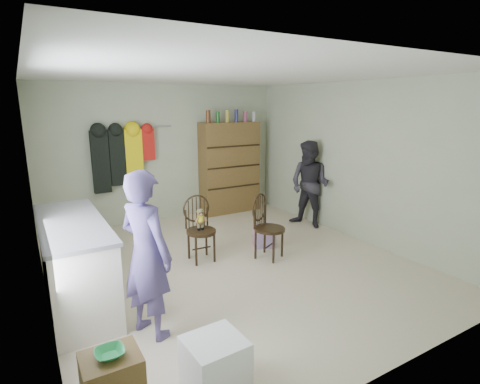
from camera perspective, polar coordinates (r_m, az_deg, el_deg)
ground_plane at (r=5.23m, az=-1.27°, el=-10.95°), size 5.00×5.00×0.00m
room_walls at (r=5.27m, az=-4.21°, el=7.06°), size 5.00×5.00×5.00m
counter at (r=4.50m, az=-23.83°, el=-9.74°), size 0.64×1.86×0.94m
bowl at (r=2.79m, az=-19.22°, el=-22.18°), size 0.19×0.19×0.05m
plastic_tub at (r=3.16m, az=-3.83°, el=-24.67°), size 0.45×0.43×0.41m
chair_front at (r=5.24m, az=-6.17°, el=-5.01°), size 0.42×0.42×0.91m
chair_far at (r=5.30m, az=3.99°, el=-4.87°), size 0.55×0.55×0.93m
striped_bag at (r=5.80m, az=3.73°, el=-6.68°), size 0.39×0.35×0.34m
person_left at (r=3.58m, az=-14.08°, el=-9.27°), size 0.59×0.69×1.59m
person_right at (r=6.69m, az=10.57°, el=1.15°), size 0.80×0.90×1.53m
dresser at (r=7.49m, az=-1.59°, el=3.77°), size 1.20×0.39×2.04m
coat_rack at (r=6.77m, az=-17.58°, el=5.06°), size 1.42×0.12×1.09m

